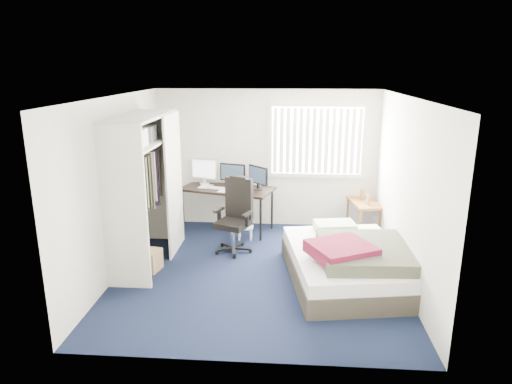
{
  "coord_description": "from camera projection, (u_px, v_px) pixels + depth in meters",
  "views": [
    {
      "loc": [
        0.41,
        -6.06,
        2.9
      ],
      "look_at": [
        -0.06,
        0.4,
        1.09
      ],
      "focal_mm": 32.0,
      "sensor_mm": 36.0,
      "label": 1
    }
  ],
  "objects": [
    {
      "name": "desk",
      "position": [
        228.0,
        186.0,
        8.14
      ],
      "size": [
        1.74,
        1.15,
        1.25
      ],
      "color": "black",
      "rests_on": "ground"
    },
    {
      "name": "pine_box",
      "position": [
        146.0,
        260.0,
        6.66
      ],
      "size": [
        0.46,
        0.38,
        0.31
      ],
      "primitive_type": "cube",
      "rotation": [
        0.0,
        0.0,
        -0.2
      ],
      "color": "#A18050",
      "rests_on": "ground"
    },
    {
      "name": "office_chair",
      "position": [
        235.0,
        223.0,
        7.3
      ],
      "size": [
        0.73,
        0.73,
        1.2
      ],
      "color": "black",
      "rests_on": "ground"
    },
    {
      "name": "nightstand",
      "position": [
        364.0,
        205.0,
        8.06
      ],
      "size": [
        0.56,
        0.91,
        0.76
      ],
      "color": "brown",
      "rests_on": "ground"
    },
    {
      "name": "window_assembly",
      "position": [
        317.0,
        141.0,
        8.1
      ],
      "size": [
        1.72,
        0.09,
        1.32
      ],
      "color": "white",
      "rests_on": "ground"
    },
    {
      "name": "room_shell",
      "position": [
        259.0,
        171.0,
        6.23
      ],
      "size": [
        4.2,
        4.2,
        4.2
      ],
      "color": "silver",
      "rests_on": "ground"
    },
    {
      "name": "footstool",
      "position": [
        245.0,
        230.0,
        7.84
      ],
      "size": [
        0.27,
        0.22,
        0.22
      ],
      "color": "white",
      "rests_on": "ground"
    },
    {
      "name": "ground",
      "position": [
        258.0,
        272.0,
        6.63
      ],
      "size": [
        4.2,
        4.2,
        0.0
      ],
      "primitive_type": "plane",
      "color": "black",
      "rests_on": "ground"
    },
    {
      "name": "closet",
      "position": [
        146.0,
        175.0,
        6.64
      ],
      "size": [
        0.64,
        1.84,
        2.22
      ],
      "color": "beige",
      "rests_on": "ground"
    },
    {
      "name": "bed",
      "position": [
        349.0,
        262.0,
        6.28
      ],
      "size": [
        1.85,
        2.28,
        0.68
      ],
      "color": "#383228",
      "rests_on": "ground"
    }
  ]
}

